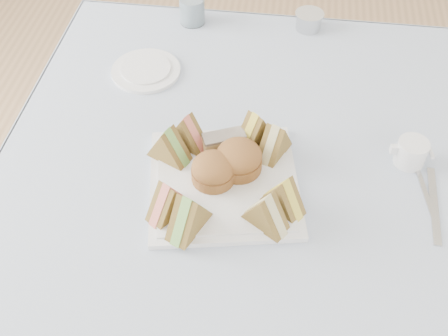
# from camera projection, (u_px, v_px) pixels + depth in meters

# --- Properties ---
(floor) EXTENTS (4.00, 4.00, 0.00)m
(floor) POSITION_uv_depth(u_px,v_px,m) (242.00, 323.00, 1.70)
(floor) COLOR #9E7751
(floor) RESTS_ON ground
(table) EXTENTS (0.90, 0.90, 0.74)m
(table) POSITION_uv_depth(u_px,v_px,m) (245.00, 256.00, 1.42)
(table) COLOR brown
(table) RESTS_ON floor
(tablecloth) EXTENTS (1.02, 1.02, 0.01)m
(tablecloth) POSITION_uv_depth(u_px,v_px,m) (251.00, 156.00, 1.14)
(tablecloth) COLOR #AABBDC
(tablecloth) RESTS_ON table
(serving_plate) EXTENTS (0.33, 0.33, 0.01)m
(serving_plate) POSITION_uv_depth(u_px,v_px,m) (224.00, 183.00, 1.08)
(serving_plate) COLOR white
(serving_plate) RESTS_ON tablecloth
(sandwich_fl_a) EXTENTS (0.08, 0.09, 0.08)m
(sandwich_fl_a) POSITION_uv_depth(u_px,v_px,m) (168.00, 199.00, 1.00)
(sandwich_fl_a) COLOR brown
(sandwich_fl_a) RESTS_ON serving_plate
(sandwich_fl_b) EXTENTS (0.08, 0.10, 0.08)m
(sandwich_fl_b) POSITION_uv_depth(u_px,v_px,m) (188.00, 213.00, 0.97)
(sandwich_fl_b) COLOR brown
(sandwich_fl_b) RESTS_ON serving_plate
(sandwich_fr_a) EXTENTS (0.09, 0.08, 0.07)m
(sandwich_fr_a) POSITION_uv_depth(u_px,v_px,m) (284.00, 194.00, 1.01)
(sandwich_fr_a) COLOR brown
(sandwich_fr_a) RESTS_ON serving_plate
(sandwich_fr_b) EXTENTS (0.09, 0.08, 0.08)m
(sandwich_fr_b) POSITION_uv_depth(u_px,v_px,m) (266.00, 210.00, 0.98)
(sandwich_fr_b) COLOR brown
(sandwich_fr_b) RESTS_ON serving_plate
(sandwich_bl_a) EXTENTS (0.10, 0.08, 0.08)m
(sandwich_bl_a) POSITION_uv_depth(u_px,v_px,m) (169.00, 144.00, 1.09)
(sandwich_bl_a) COLOR brown
(sandwich_bl_a) RESTS_ON serving_plate
(sandwich_bl_b) EXTENTS (0.09, 0.07, 0.08)m
(sandwich_bl_b) POSITION_uv_depth(u_px,v_px,m) (187.00, 131.00, 1.11)
(sandwich_bl_b) COLOR brown
(sandwich_bl_b) RESTS_ON serving_plate
(sandwich_br_a) EXTENTS (0.07, 0.09, 0.08)m
(sandwich_br_a) POSITION_uv_depth(u_px,v_px,m) (275.00, 140.00, 1.10)
(sandwich_br_a) COLOR brown
(sandwich_br_a) RESTS_ON serving_plate
(sandwich_br_b) EXTENTS (0.08, 0.09, 0.08)m
(sandwich_br_b) POSITION_uv_depth(u_px,v_px,m) (255.00, 128.00, 1.12)
(sandwich_br_b) COLOR brown
(sandwich_br_b) RESTS_ON serving_plate
(scone_left) EXTENTS (0.09, 0.09, 0.06)m
(scone_left) POSITION_uv_depth(u_px,v_px,m) (213.00, 170.00, 1.06)
(scone_left) COLOR brown
(scone_left) RESTS_ON serving_plate
(scone_right) EXTENTS (0.12, 0.12, 0.06)m
(scone_right) POSITION_uv_depth(u_px,v_px,m) (239.00, 158.00, 1.08)
(scone_right) COLOR brown
(scone_right) RESTS_ON serving_plate
(pastry_slice) EXTENTS (0.09, 0.06, 0.04)m
(pastry_slice) POSITION_uv_depth(u_px,v_px,m) (224.00, 142.00, 1.12)
(pastry_slice) COLOR #D6B481
(pastry_slice) RESTS_ON serving_plate
(side_plate) EXTENTS (0.18, 0.18, 0.01)m
(side_plate) POSITION_uv_depth(u_px,v_px,m) (146.00, 71.00, 1.31)
(side_plate) COLOR white
(side_plate) RESTS_ON tablecloth
(water_glass) EXTENTS (0.07, 0.07, 0.10)m
(water_glass) POSITION_uv_depth(u_px,v_px,m) (192.00, 6.00, 1.42)
(water_glass) COLOR white
(water_glass) RESTS_ON tablecloth
(tea_strainer) EXTENTS (0.09, 0.09, 0.04)m
(tea_strainer) POSITION_uv_depth(u_px,v_px,m) (309.00, 21.00, 1.42)
(tea_strainer) COLOR #BBBBBC
(tea_strainer) RESTS_ON tablecloth
(knife) EXTENTS (0.02, 0.19, 0.00)m
(knife) POSITION_uv_depth(u_px,v_px,m) (434.00, 205.00, 1.05)
(knife) COLOR #BBBBBC
(knife) RESTS_ON tablecloth
(fork) EXTENTS (0.04, 0.17, 0.00)m
(fork) POSITION_uv_depth(u_px,v_px,m) (426.00, 194.00, 1.07)
(fork) COLOR #BBBBBC
(fork) RESTS_ON tablecloth
(creamer_jug) EXTENTS (0.07, 0.07, 0.05)m
(creamer_jug) POSITION_uv_depth(u_px,v_px,m) (411.00, 153.00, 1.11)
(creamer_jug) COLOR white
(creamer_jug) RESTS_ON tablecloth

